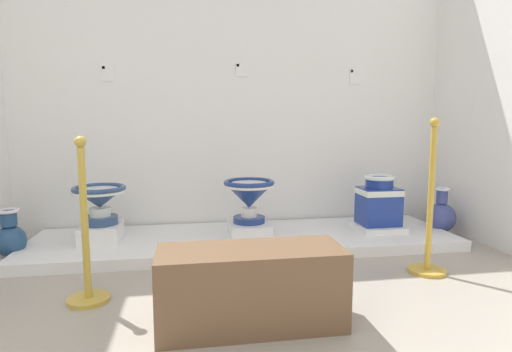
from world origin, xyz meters
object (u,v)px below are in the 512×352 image
object	(u,v)px
plinth_block_pale_glazed	(249,229)
antique_toilet_pale_glazed	(249,194)
plinth_block_central_ornate	(101,233)
decorative_vase_companion	(10,238)
antique_toilet_central_ornate	(99,199)
decorative_vase_corner	(441,216)
info_placard_second	(242,69)
stanchion_post_near_left	(86,252)
antique_toilet_squat_floral	(379,200)
plinth_block_squat_floral	(378,227)
stanchion_post_near_right	(429,226)
info_placard_third	(355,76)
museum_bench	(251,287)
info_placard_first	(108,73)

from	to	relation	value
plinth_block_pale_glazed	antique_toilet_pale_glazed	bearing A→B (deg)	-135.00
plinth_block_central_ornate	decorative_vase_companion	bearing A→B (deg)	-170.83
antique_toilet_central_ornate	decorative_vase_corner	bearing A→B (deg)	-0.15
plinth_block_pale_glazed	info_placard_second	distance (m)	1.46
info_placard_second	stanchion_post_near_left	bearing A→B (deg)	-126.75
decorative_vase_companion	antique_toilet_pale_glazed	bearing A→B (deg)	2.04
antique_toilet_pale_glazed	info_placard_second	world-z (taller)	info_placard_second
plinth_block_pale_glazed	antique_toilet_squat_floral	xyz separation A→B (m)	(1.15, 0.01, 0.21)
antique_toilet_squat_floral	decorative_vase_companion	world-z (taller)	antique_toilet_squat_floral
antique_toilet_central_ornate	antique_toilet_pale_glazed	world-z (taller)	antique_toilet_pale_glazed
plinth_block_squat_floral	stanchion_post_near_right	world-z (taller)	stanchion_post_near_right
info_placard_third	plinth_block_central_ornate	bearing A→B (deg)	-167.91
decorative_vase_companion	stanchion_post_near_left	xyz separation A→B (m)	(0.74, -0.86, 0.13)
plinth_block_pale_glazed	antique_toilet_pale_glazed	world-z (taller)	antique_toilet_pale_glazed
plinth_block_pale_glazed	museum_bench	world-z (taller)	museum_bench
antique_toilet_central_ornate	stanchion_post_near_right	bearing A→B (deg)	-20.42
antique_toilet_pale_glazed	plinth_block_central_ornate	bearing A→B (deg)	178.22
plinth_block_central_ornate	stanchion_post_near_right	xyz separation A→B (m)	(2.29, -0.85, 0.17)
decorative_vase_corner	decorative_vase_companion	bearing A→B (deg)	-178.50
info_placard_first	museum_bench	world-z (taller)	info_placard_first
antique_toilet_central_ornate	info_placard_first	size ratio (longest dim) A/B	2.84
decorative_vase_companion	stanchion_post_near_right	size ratio (longest dim) A/B	0.37
info_placard_first	antique_toilet_central_ornate	bearing A→B (deg)	-92.04
plinth_block_pale_glazed	stanchion_post_near_left	bearing A→B (deg)	-139.23
decorative_vase_companion	stanchion_post_near_left	world-z (taller)	stanchion_post_near_left
plinth_block_pale_glazed	info_placard_third	bearing A→B (deg)	25.39
antique_toilet_squat_floral	info_placard_first	xyz separation A→B (m)	(-2.31, 0.52, 1.10)
info_placard_second	stanchion_post_near_right	world-z (taller)	info_placard_second
antique_toilet_pale_glazed	decorative_vase_corner	size ratio (longest dim) A/B	0.95
antique_toilet_squat_floral	decorative_vase_companion	distance (m)	2.96
antique_toilet_squat_floral	stanchion_post_near_right	xyz separation A→B (m)	(-0.04, -0.83, -0.03)
antique_toilet_squat_floral	museum_bench	bearing A→B (deg)	-134.40
antique_toilet_squat_floral	stanchion_post_near_right	size ratio (longest dim) A/B	0.41
museum_bench	info_placard_second	bearing A→B (deg)	83.73
antique_toilet_central_ornate	stanchion_post_near_left	bearing A→B (deg)	-83.43
plinth_block_central_ornate	antique_toilet_squat_floral	distance (m)	2.34
plinth_block_pale_glazed	antique_toilet_squat_floral	distance (m)	1.16
stanchion_post_near_right	museum_bench	size ratio (longest dim) A/B	1.14
museum_bench	antique_toilet_squat_floral	bearing A→B (deg)	45.60
info_placard_second	info_placard_first	bearing A→B (deg)	180.00
antique_toilet_central_ornate	stanchion_post_near_left	size ratio (longest dim) A/B	0.43
plinth_block_central_ornate	stanchion_post_near_left	distance (m)	0.98
stanchion_post_near_left	museum_bench	xyz separation A→B (m)	(0.88, -0.43, -0.09)
antique_toilet_central_ornate	plinth_block_squat_floral	bearing A→B (deg)	-0.60
plinth_block_central_ornate	museum_bench	bearing A→B (deg)	-54.66
stanchion_post_near_right	museum_bench	xyz separation A→B (m)	(-1.30, -0.54, -0.12)
info_placard_third	stanchion_post_near_right	xyz separation A→B (m)	(-0.00, -1.34, -1.14)
info_placard_second	info_placard_third	bearing A→B (deg)	0.00
antique_toilet_squat_floral	stanchion_post_near_right	bearing A→B (deg)	-92.45
antique_toilet_pale_glazed	decorative_vase_corner	xyz separation A→B (m)	(1.76, 0.03, -0.26)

